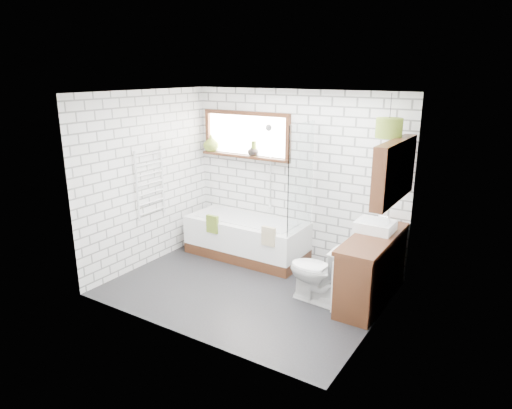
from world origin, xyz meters
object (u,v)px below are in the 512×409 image
Objects in this scene: vanity at (372,268)px; pendant at (389,128)px; basin at (375,226)px; bathtub at (247,238)px; toilet at (319,272)px.

vanity is 4.66× the size of pendant.
pendant reaches higher than basin.
pendant is at bearing -1.41° from bathtub.
toilet reaches higher than bathtub.
toilet is at bearing -25.52° from bathtub.
toilet is 1.91m from pendant.
bathtub is 2.73m from pendant.
basin is at bearing 144.89° from toilet.
vanity is at bearing -9.23° from bathtub.
basin is 1.43× the size of pendant.
vanity is 0.67m from toilet.
basin is 1.21m from pendant.
toilet is at bearing -127.31° from pendant.
bathtub is 4.07× the size of basin.
vanity is at bearing -86.87° from pendant.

